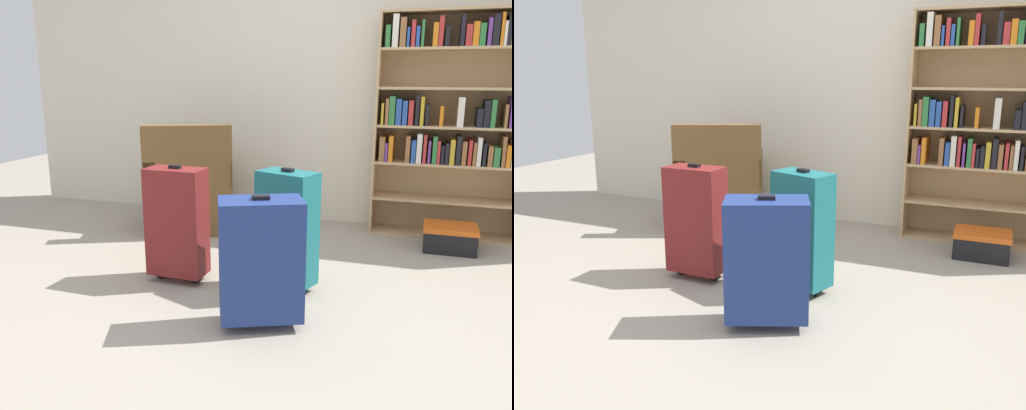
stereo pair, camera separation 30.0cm
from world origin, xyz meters
The scene contains 9 objects.
ground_plane centered at (0.00, 0.00, 0.00)m, with size 10.09×10.09×0.00m, color #9E9384.
back_wall centered at (0.00, 2.05, 1.30)m, with size 5.77×0.10×2.60m, color beige.
bookshelf centered at (1.07, 1.84, 0.96)m, with size 1.15×0.30×1.75m.
armchair centered at (-0.98, 1.41, 0.32)m, with size 0.92×0.92×0.90m.
mug centered at (-0.52, 1.49, 0.05)m, with size 0.12×0.08×0.10m.
storage_box centered at (1.12, 1.45, 0.10)m, with size 0.38×0.29×0.19m.
suitcase_navy_blue centered at (0.14, -0.13, 0.36)m, with size 0.49×0.39×0.70m.
suitcase_teal centered at (0.15, 0.37, 0.39)m, with size 0.39×0.30×0.75m.
suitcase_dark_red centered at (-0.54, 0.30, 0.39)m, with size 0.36×0.20×0.75m.
Camera 1 is at (0.89, -2.53, 1.28)m, focal length 36.60 mm.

